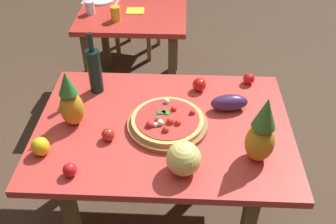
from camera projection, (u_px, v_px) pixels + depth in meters
ground_plane at (164, 212)px, 2.42m from camera, size 10.00×10.00×0.00m
display_table at (164, 137)px, 2.00m from camera, size 1.31×0.93×0.74m
background_table at (134, 25)px, 3.08m from camera, size 0.85×0.75×0.74m
dining_chair at (134, 9)px, 3.63m from camera, size 0.48×0.48×0.85m
pizza_board at (168, 124)px, 1.93m from camera, size 0.41×0.41×0.02m
pizza at (167, 120)px, 1.91m from camera, size 0.37×0.37×0.06m
wine_bottle at (95, 70)px, 2.09m from camera, size 0.08×0.08×0.36m
pineapple_left at (70, 101)px, 1.87m from camera, size 0.12×0.12×0.31m
pineapple_right at (262, 133)px, 1.67m from camera, size 0.13×0.13×0.35m
melon at (184, 159)px, 1.65m from camera, size 0.16×0.16×0.16m
bell_pepper at (40, 146)px, 1.76m from camera, size 0.09×0.09×0.09m
eggplant at (229, 103)px, 2.01m from camera, size 0.21×0.12×0.09m
tomato_at_corner at (70, 170)px, 1.66m from camera, size 0.06×0.06×0.06m
tomato_near_board at (199, 85)px, 2.15m from camera, size 0.08×0.08×0.08m
tomato_beside_pepper at (108, 134)px, 1.84m from camera, size 0.06×0.06×0.06m
tomato_by_bottle at (249, 79)px, 2.21m from camera, size 0.07×0.07×0.07m
drinking_glass_juice at (116, 13)px, 2.84m from camera, size 0.08×0.08×0.11m
drinking_glass_water at (90, 7)px, 2.94m from camera, size 0.07×0.07×0.10m
dinner_plate at (101, 0)px, 3.15m from camera, size 0.22×0.22×0.02m
fork_utensil at (85, 0)px, 3.16m from camera, size 0.03×0.18×0.01m
knife_utensil at (118, 0)px, 3.15m from camera, size 0.03×0.18×0.01m
napkin_folded at (135, 11)px, 3.00m from camera, size 0.14×0.13×0.01m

